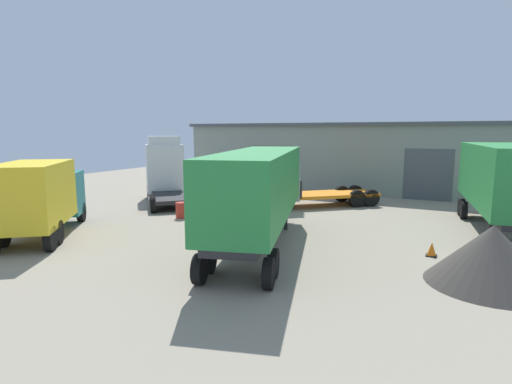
{
  "coord_description": "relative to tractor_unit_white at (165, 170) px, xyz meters",
  "views": [
    {
      "loc": [
        7.69,
        -15.94,
        4.78
      ],
      "look_at": [
        -1.67,
        2.7,
        1.6
      ],
      "focal_mm": 28.0,
      "sensor_mm": 36.0,
      "label": 1
    }
  ],
  "objects": [
    {
      "name": "warehouse_building",
      "position": [
        10.48,
        12.58,
        0.64
      ],
      "size": [
        27.8,
        9.78,
        5.44
      ],
      "color": "gray",
      "rests_on": "ground_plane"
    },
    {
      "name": "traffic_cone",
      "position": [
        17.56,
        -5.64,
        -1.83
      ],
      "size": [
        0.4,
        0.4,
        0.55
      ],
      "color": "black",
      "rests_on": "ground_plane"
    },
    {
      "name": "container_trailer_white",
      "position": [
        20.15,
        -0.3,
        0.55
      ],
      "size": [
        3.57,
        9.64,
        4.16
      ],
      "rotation": [
        0.0,
        0.0,
        -1.45
      ],
      "color": "#28843D",
      "rests_on": "ground_plane"
    },
    {
      "name": "flatbed_truck_grey",
      "position": [
        9.21,
        1.51,
        -0.76
      ],
      "size": [
        7.19,
        6.75,
        2.75
      ],
      "rotation": [
        0.0,
        0.0,
        -2.42
      ],
      "color": "gray",
      "rests_on": "ground_plane"
    },
    {
      "name": "ground_plane",
      "position": [
        10.48,
        -6.05,
        -2.09
      ],
      "size": [
        60.0,
        60.0,
        0.0
      ],
      "primitive_type": "plane",
      "color": "gray"
    },
    {
      "name": "gravel_pile",
      "position": [
        19.35,
        -7.98,
        -1.13
      ],
      "size": [
        3.86,
        3.86,
        1.91
      ],
      "color": "#423D38",
      "rests_on": "ground_plane"
    },
    {
      "name": "box_truck_teal",
      "position": [
        1.4,
        -10.45,
        -0.17
      ],
      "size": [
        5.93,
        6.66,
        3.44
      ],
      "rotation": [
        0.0,
        0.0,
        2.23
      ],
      "color": "#197075",
      "rests_on": "ground_plane"
    },
    {
      "name": "container_trailer_green",
      "position": [
        11.01,
        -7.5,
        0.46
      ],
      "size": [
        5.33,
        10.8,
        3.98
      ],
      "rotation": [
        0.0,
        0.0,
        1.85
      ],
      "color": "#28843D",
      "rests_on": "ground_plane"
    },
    {
      "name": "oil_drum",
      "position": [
        4.68,
        -4.42,
        -1.65
      ],
      "size": [
        0.58,
        0.58,
        0.88
      ],
      "color": "#B22D23",
      "rests_on": "ground_plane"
    },
    {
      "name": "tractor_unit_white",
      "position": [
        0.0,
        0.0,
        0.0
      ],
      "size": [
        6.41,
        6.55,
        4.44
      ],
      "rotation": [
        0.0,
        0.0,
        2.33
      ],
      "color": "silver",
      "rests_on": "ground_plane"
    }
  ]
}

